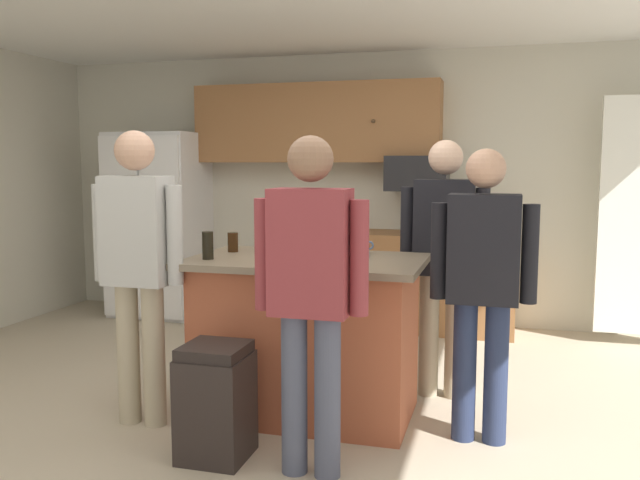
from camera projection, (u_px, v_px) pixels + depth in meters
The scene contains 17 objects.
floor at pixel (262, 419), 4.00m from camera, with size 7.04×7.04×0.00m, color #B7A88E.
back_wall at pixel (360, 188), 6.53m from camera, with size 6.40×0.10×2.60m, color beige.
cabinet_run_upper at pixel (316, 123), 6.37m from camera, with size 2.40×0.38×0.75m.
cabinet_run_lower at pixel (415, 281), 6.16m from camera, with size 1.80×0.63×0.90m.
refrigerator at pixel (159, 225), 6.71m from camera, with size 0.87×0.76×1.84m.
microwave_over_range at pixel (417, 173), 6.07m from camera, with size 0.56×0.40×0.32m, color black.
kitchen_island at pixel (307, 336), 4.04m from camera, with size 1.41×0.88×0.97m.
person_guest_right at pixel (311, 283), 3.19m from camera, with size 0.57×0.22×1.68m.
person_guest_by_door at pixel (444, 251), 4.30m from camera, with size 0.57×0.22×1.69m.
person_elder_center at pixel (138, 257), 3.83m from camera, with size 0.57×0.23×1.73m.
person_host_foreground at pixel (483, 276), 3.59m from camera, with size 0.57×0.22×1.62m.
mug_blue_stoneware at pixel (360, 246), 4.16m from camera, with size 0.13×0.09×0.10m.
glass_dark_ale at pixel (208, 245), 3.93m from camera, with size 0.07×0.07×0.17m.
glass_stout_tall at pixel (233, 242), 4.26m from camera, with size 0.07×0.07×0.13m.
glass_pilsner at pixel (265, 241), 4.18m from camera, with size 0.06×0.06×0.16m.
serving_tray at pixel (329, 256), 3.94m from camera, with size 0.44×0.30×0.04m.
trash_bin at pixel (216, 402), 3.45m from camera, with size 0.34×0.34×0.61m.
Camera 1 is at (1.38, -3.61, 1.55)m, focal length 37.05 mm.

